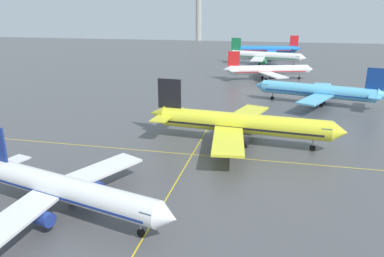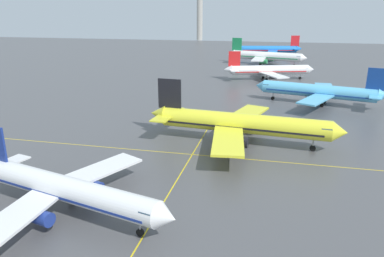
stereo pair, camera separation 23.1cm
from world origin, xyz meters
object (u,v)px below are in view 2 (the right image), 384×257
Objects in this scene: airliner_third_row at (319,91)px; airliner_front_gate at (64,189)px; airliner_far_left_stand at (269,70)px; airliner_distant_taxiway at (269,49)px; airliner_second_row at (240,123)px; airliner_far_right_stand at (266,56)px; control_tower at (200,11)px.

airliner_front_gate is at bearing -119.37° from airliner_third_row.
airliner_far_left_stand reaches higher than airliner_front_gate.
airliner_distant_taxiway is at bearing 98.40° from airliner_third_row.
airliner_second_row reaches higher than airliner_front_gate.
airliner_distant_taxiway is (2.08, 152.37, -0.20)m from airliner_second_row.
airliner_front_gate is 38.45m from airliner_second_row.
airliner_far_right_stand is at bearing 93.60° from airliner_far_left_stand.
airliner_second_row is 268.46m from control_tower.
control_tower is at bearing 120.73° from airliner_distant_taxiway.
airliner_distant_taxiway is 127.37m from control_tower.
airliner_distant_taxiway reaches higher than airliner_front_gate.
airliner_second_row is 116.74m from airliner_far_right_stand.
airliner_third_row is 0.93× the size of airliner_far_right_stand.
airliner_far_left_stand is (3.79, 74.53, -0.46)m from airliner_second_row.
airliner_far_left_stand is at bearing 77.29° from airliner_front_gate.
airliner_far_right_stand is (-17.90, 79.29, 0.34)m from airliner_third_row.
airliner_far_right_stand is (-2.66, 42.21, 0.47)m from airliner_far_left_stand.
airliner_far_right_stand is at bearing 81.80° from airliner_front_gate.
control_tower is (-62.10, 260.33, 21.01)m from airliner_second_row.
control_tower is (-81.14, 222.88, 21.34)m from airliner_third_row.
airliner_front_gate is 109.82m from airliner_far_left_stand.
airliner_second_row is 1.14× the size of airliner_far_left_stand.
airliner_distant_taxiway is (22.45, 184.97, 0.49)m from airliner_front_gate.
airliner_far_right_stand is at bearing -91.50° from airliner_distant_taxiway.
airliner_third_row is at bearing -70.00° from control_tower.
airliner_far_right_stand reaches higher than airliner_far_left_stand.
airliner_far_left_stand is at bearing -70.47° from control_tower.
airliner_front_gate is 0.87× the size of airliner_distant_taxiway.
airliner_second_row reaches higher than airliner_distant_taxiway.
airliner_front_gate is 0.83× the size of airliner_second_row.
airliner_front_gate is 80.38m from airliner_third_row.
airliner_distant_taxiway is 0.87× the size of control_tower.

